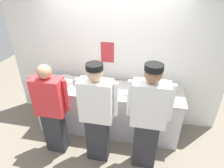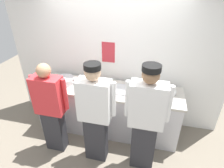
% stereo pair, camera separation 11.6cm
% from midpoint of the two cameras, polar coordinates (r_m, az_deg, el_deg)
% --- Properties ---
extents(ground_plane, '(9.00, 9.00, 0.00)m').
position_cam_midpoint_polar(ground_plane, '(3.71, -3.39, -16.85)').
color(ground_plane, slate).
extents(wall_back, '(4.16, 0.11, 2.64)m').
position_cam_midpoint_polar(wall_back, '(3.65, -0.67, 7.66)').
color(wall_back, white).
rests_on(wall_back, ground).
extents(prep_counter, '(2.65, 0.70, 0.94)m').
position_cam_midpoint_polar(prep_counter, '(3.66, -2.16, -7.63)').
color(prep_counter, silver).
rests_on(prep_counter, ground).
extents(chef_near_left, '(0.60, 0.24, 1.62)m').
position_cam_midpoint_polar(chef_near_left, '(3.19, -18.71, -7.18)').
color(chef_near_left, '#2D2D33').
rests_on(chef_near_left, ground).
extents(chef_center, '(0.62, 0.24, 1.72)m').
position_cam_midpoint_polar(chef_center, '(2.86, -5.77, -8.76)').
color(chef_center, '#2D2D33').
rests_on(chef_center, ground).
extents(chef_far_right, '(0.63, 0.24, 1.77)m').
position_cam_midpoint_polar(chef_far_right, '(2.76, 9.58, -9.89)').
color(chef_far_right, '#2D2D33').
rests_on(chef_far_right, ground).
extents(plate_stack_front, '(0.20, 0.20, 0.08)m').
position_cam_midpoint_polar(plate_stack_front, '(3.32, -4.58, -1.44)').
color(plate_stack_front, white).
rests_on(plate_stack_front, prep_counter).
extents(plate_stack_rear, '(0.23, 0.23, 0.05)m').
position_cam_midpoint_polar(plate_stack_rear, '(3.41, 15.77, -1.95)').
color(plate_stack_rear, white).
rests_on(plate_stack_rear, prep_counter).
extents(mixing_bowl_steel, '(0.35, 0.35, 0.12)m').
position_cam_midpoint_polar(mixing_bowl_steel, '(3.63, -15.06, 0.75)').
color(mixing_bowl_steel, '#B7BABF').
rests_on(mixing_bowl_steel, prep_counter).
extents(sheet_tray, '(0.48, 0.37, 0.02)m').
position_cam_midpoint_polar(sheet_tray, '(3.33, 3.69, -1.83)').
color(sheet_tray, '#B7BABF').
rests_on(sheet_tray, prep_counter).
extents(squeeze_bottle_primary, '(0.06, 0.06, 0.18)m').
position_cam_midpoint_polar(squeeze_bottle_primary, '(3.40, -8.08, 0.08)').
color(squeeze_bottle_primary, orange).
rests_on(squeeze_bottle_primary, prep_counter).
extents(squeeze_bottle_secondary, '(0.05, 0.05, 0.21)m').
position_cam_midpoint_polar(squeeze_bottle_secondary, '(3.56, -5.67, 1.90)').
color(squeeze_bottle_secondary, '#56A333').
rests_on(squeeze_bottle_secondary, prep_counter).
extents(ramekin_yellow_sauce, '(0.10, 0.10, 0.05)m').
position_cam_midpoint_polar(ramekin_yellow_sauce, '(3.63, -10.88, 0.67)').
color(ramekin_yellow_sauce, white).
rests_on(ramekin_yellow_sauce, prep_counter).
extents(ramekin_green_sauce, '(0.08, 0.08, 0.04)m').
position_cam_midpoint_polar(ramekin_green_sauce, '(3.49, -4.41, -0.11)').
color(ramekin_green_sauce, white).
rests_on(ramekin_green_sauce, prep_counter).
extents(deli_cup, '(0.09, 0.09, 0.10)m').
position_cam_midpoint_polar(deli_cup, '(3.43, 12.46, -0.82)').
color(deli_cup, white).
rests_on(deli_cup, prep_counter).
extents(chefs_knife, '(0.28, 0.03, 0.02)m').
position_cam_midpoint_polar(chefs_knife, '(3.37, -1.82, -1.50)').
color(chefs_knife, '#B7BABF').
rests_on(chefs_knife, prep_counter).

